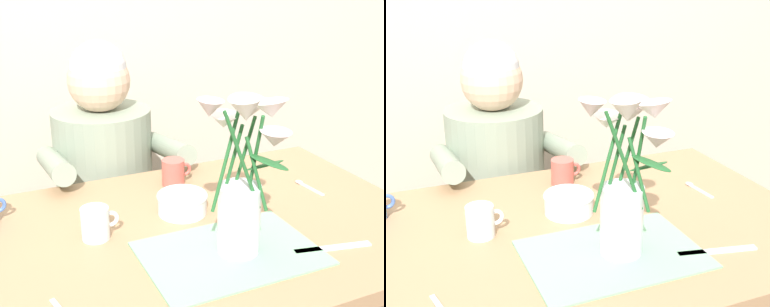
% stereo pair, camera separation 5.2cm
% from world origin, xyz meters
% --- Properties ---
extents(dining_table, '(1.20, 0.80, 0.74)m').
position_xyz_m(dining_table, '(0.00, 0.00, 0.64)').
color(dining_table, '#9E7A56').
rests_on(dining_table, ground_plane).
extents(seated_person, '(0.45, 0.47, 1.14)m').
position_xyz_m(seated_person, '(-0.07, 0.62, 0.56)').
color(seated_person, '#4C4C56').
rests_on(seated_person, ground_plane).
extents(striped_placemat, '(0.40, 0.28, 0.00)m').
position_xyz_m(striped_placemat, '(0.02, -0.15, 0.74)').
color(striped_placemat, '#7AB289').
rests_on(striped_placemat, dining_table).
extents(flower_vase, '(0.23, 0.21, 0.38)m').
position_xyz_m(flower_vase, '(0.04, -0.15, 0.93)').
color(flower_vase, silver).
rests_on(flower_vase, dining_table).
extents(ceramic_bowl, '(0.14, 0.14, 0.06)m').
position_xyz_m(ceramic_bowl, '(0.00, 0.09, 0.77)').
color(ceramic_bowl, white).
rests_on(ceramic_bowl, dining_table).
extents(dinner_knife, '(0.19, 0.06, 0.00)m').
position_xyz_m(dinner_knife, '(0.25, -0.23, 0.74)').
color(dinner_knife, silver).
rests_on(dinner_knife, dining_table).
extents(coffee_cup, '(0.09, 0.07, 0.08)m').
position_xyz_m(coffee_cup, '(-0.24, 0.05, 0.78)').
color(coffee_cup, silver).
rests_on(coffee_cup, dining_table).
extents(tea_cup, '(0.09, 0.07, 0.08)m').
position_xyz_m(tea_cup, '(0.05, 0.27, 0.78)').
color(tea_cup, '#CC564C').
rests_on(tea_cup, dining_table).
extents(spoon_1, '(0.02, 0.12, 0.01)m').
position_xyz_m(spoon_1, '(0.40, 0.10, 0.74)').
color(spoon_1, silver).
rests_on(spoon_1, dining_table).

